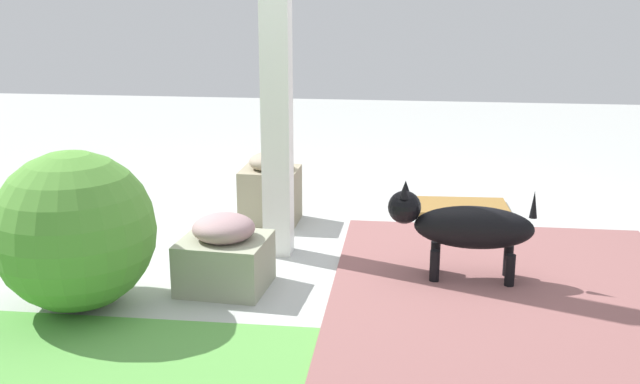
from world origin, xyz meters
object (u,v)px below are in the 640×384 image
object	(u,v)px
porch_pillar	(276,60)
doormat	(460,207)
round_shrub	(74,231)
stone_planter_nearest	(270,190)
terracotta_pot_broad	(65,206)
dog	(463,226)
stone_planter_mid	(225,255)

from	to	relation	value
porch_pillar	doormat	world-z (taller)	porch_pillar
porch_pillar	round_shrub	world-z (taller)	porch_pillar
stone_planter_nearest	terracotta_pot_broad	size ratio (longest dim) A/B	1.07
round_shrub	doormat	xyz separation A→B (m)	(-1.91, -1.89, -0.37)
round_shrub	terracotta_pot_broad	world-z (taller)	round_shrub
porch_pillar	doormat	size ratio (longest dim) A/B	3.40
dog	stone_planter_mid	bearing A→B (deg)	11.48
stone_planter_nearest	stone_planter_mid	bearing A→B (deg)	88.73
porch_pillar	round_shrub	bearing A→B (deg)	46.73
terracotta_pot_broad	dog	xyz separation A→B (m)	(-2.25, 0.21, 0.03)
dog	doormat	world-z (taller)	dog
stone_planter_mid	dog	bearing A→B (deg)	-168.52
round_shrub	porch_pillar	bearing A→B (deg)	-133.27
dog	doormat	distance (m)	1.36
stone_planter_mid	terracotta_pot_broad	size ratio (longest dim) A/B	1.06
stone_planter_nearest	dog	distance (m)	1.47
porch_pillar	doormat	xyz separation A→B (m)	(-1.09, -1.02, -1.09)
porch_pillar	stone_planter_mid	xyz separation A→B (m)	(0.18, 0.55, -0.93)
doormat	porch_pillar	bearing A→B (deg)	43.08
stone_planter_nearest	doormat	xyz separation A→B (m)	(-1.24, -0.45, -0.20)
dog	doormat	size ratio (longest dim) A/B	1.16
round_shrub	dog	size ratio (longest dim) A/B	1.01
porch_pillar	round_shrub	xyz separation A→B (m)	(0.82, 0.87, -0.72)
stone_planter_nearest	stone_planter_mid	distance (m)	1.13
porch_pillar	stone_planter_nearest	xyz separation A→B (m)	(0.15, -0.57, -0.89)
porch_pillar	round_shrub	size ratio (longest dim) A/B	2.89
round_shrub	stone_planter_nearest	bearing A→B (deg)	-114.70
round_shrub	terracotta_pot_broad	distance (m)	0.87
porch_pillar	round_shrub	distance (m)	1.40
stone_planter_nearest	round_shrub	distance (m)	1.59
porch_pillar	stone_planter_nearest	distance (m)	1.07
dog	round_shrub	bearing A→B (deg)	16.87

